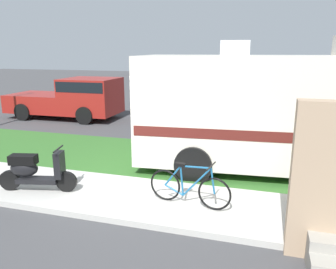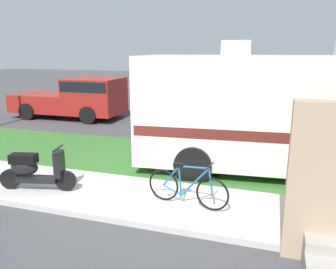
# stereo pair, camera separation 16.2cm
# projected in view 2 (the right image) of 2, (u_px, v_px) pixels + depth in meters

# --- Properties ---
(ground_plane) EXTENTS (80.00, 80.00, 0.00)m
(ground_plane) POSITION_uv_depth(u_px,v_px,m) (134.00, 178.00, 8.27)
(ground_plane) COLOR #424244
(sidewalk) EXTENTS (24.00, 2.00, 0.12)m
(sidewalk) POSITION_uv_depth(u_px,v_px,m) (112.00, 195.00, 7.15)
(sidewalk) COLOR beige
(sidewalk) RESTS_ON ground
(grass_strip) EXTENTS (24.00, 3.40, 0.08)m
(grass_strip) POSITION_uv_depth(u_px,v_px,m) (155.00, 158.00, 9.65)
(grass_strip) COLOR #336628
(grass_strip) RESTS_ON ground
(motorhome_rv) EXTENTS (6.86, 3.18, 3.44)m
(motorhome_rv) POSITION_uv_depth(u_px,v_px,m) (278.00, 109.00, 8.35)
(motorhome_rv) COLOR silver
(motorhome_rv) RESTS_ON ground
(scooter) EXTENTS (1.67, 0.64, 0.97)m
(scooter) POSITION_uv_depth(u_px,v_px,m) (34.00, 170.00, 7.20)
(scooter) COLOR black
(scooter) RESTS_ON ground
(bicycle) EXTENTS (1.67, 0.52, 0.88)m
(bicycle) POSITION_uv_depth(u_px,v_px,m) (187.00, 187.00, 6.48)
(bicycle) COLOR black
(bicycle) RESTS_ON ground
(pickup_truck_near) EXTENTS (5.18, 2.32, 1.86)m
(pickup_truck_near) POSITION_uv_depth(u_px,v_px,m) (78.00, 97.00, 15.32)
(pickup_truck_near) COLOR maroon
(pickup_truck_near) RESTS_ON ground
(bottle_green) EXTENTS (0.06, 0.06, 0.24)m
(bottle_green) POSITION_uv_depth(u_px,v_px,m) (315.00, 223.00, 5.69)
(bottle_green) COLOR navy
(bottle_green) RESTS_ON ground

